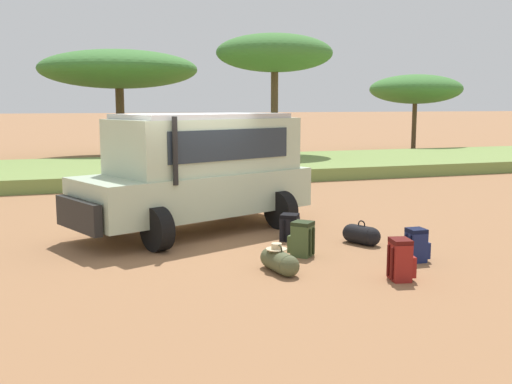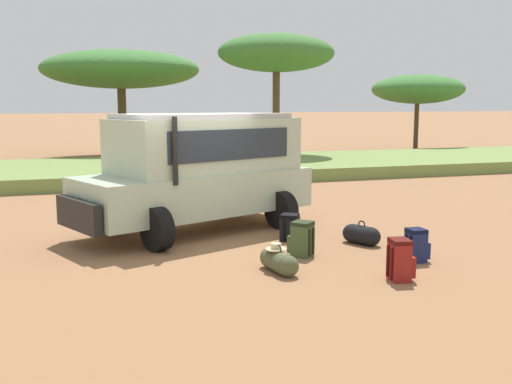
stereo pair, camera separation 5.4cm
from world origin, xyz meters
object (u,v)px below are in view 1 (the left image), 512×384
duffel_bag_soft_canvas (361,235)px  acacia_tree_right_mid (275,54)px  backpack_near_rear_wheel (401,260)px  duffel_bag_low_black_case (279,261)px  backpack_cluster_center (417,245)px  acacia_tree_centre_back (119,70)px  safari_vehicle (200,169)px  backpack_beside_front_wheel (290,227)px  backpack_outermost (302,239)px  acacia_tree_far_right (415,89)px

duffel_bag_soft_canvas → acacia_tree_right_mid: (3.71, 14.85, 4.59)m
backpack_near_rear_wheel → duffel_bag_low_black_case: size_ratio=0.69×
backpack_cluster_center → backpack_near_rear_wheel: backpack_near_rear_wheel is taller
duffel_bag_low_black_case → acacia_tree_centre_back: (-0.20, 21.67, 4.09)m
safari_vehicle → backpack_beside_front_wheel: safari_vehicle is taller
backpack_outermost → acacia_tree_right_mid: bearing=71.5°
acacia_tree_centre_back → acacia_tree_far_right: (15.78, -1.50, -0.86)m
safari_vehicle → duffel_bag_soft_canvas: bearing=-40.1°
backpack_outermost → acacia_tree_centre_back: size_ratio=0.08×
backpack_cluster_center → duffel_bag_low_black_case: bearing=177.2°
duffel_bag_soft_canvas → safari_vehicle: bearing=139.9°
backpack_outermost → duffel_bag_soft_canvas: bearing=18.4°
backpack_cluster_center → duffel_bag_soft_canvas: size_ratio=0.74×
duffel_bag_low_black_case → duffel_bag_soft_canvas: 2.51m
backpack_outermost → acacia_tree_far_right: size_ratio=0.12×
duffel_bag_low_black_case → acacia_tree_right_mid: (5.86, 16.15, 4.59)m
acacia_tree_far_right → duffel_bag_soft_canvas: bearing=-125.4°
acacia_tree_centre_back → duffel_bag_low_black_case: bearing=-89.5°
backpack_near_rear_wheel → acacia_tree_right_mid: acacia_tree_right_mid is taller
backpack_near_rear_wheel → backpack_outermost: size_ratio=1.03×
duffel_bag_low_black_case → acacia_tree_centre_back: 22.05m
backpack_beside_front_wheel → acacia_tree_far_right: bearing=51.2°
backpack_near_rear_wheel → acacia_tree_centre_back: acacia_tree_centre_back is taller
backpack_near_rear_wheel → backpack_beside_front_wheel: bearing=101.4°
duffel_bag_soft_canvas → acacia_tree_centre_back: 20.91m
acacia_tree_right_mid → backpack_beside_front_wheel: bearing=-109.1°
backpack_near_rear_wheel → acacia_tree_far_right: 25.55m
acacia_tree_centre_back → duffel_bag_soft_canvas: bearing=-83.4°
duffel_bag_low_black_case → acacia_tree_centre_back: acacia_tree_centre_back is taller
safari_vehicle → acacia_tree_right_mid: acacia_tree_right_mid is taller
acacia_tree_centre_back → acacia_tree_far_right: acacia_tree_centre_back is taller
backpack_beside_front_wheel → backpack_cluster_center: (1.45, -2.14, 0.02)m
duffel_bag_low_black_case → acacia_tree_right_mid: bearing=70.1°
backpack_outermost → acacia_tree_right_mid: (5.13, 15.33, 4.47)m
backpack_beside_front_wheel → safari_vehicle: bearing=134.2°
acacia_tree_right_mid → acacia_tree_far_right: size_ratio=1.09×
backpack_outermost → acacia_tree_far_right: 24.58m
acacia_tree_right_mid → acacia_tree_far_right: (9.72, 4.02, -1.36)m
backpack_outermost → acacia_tree_right_mid: size_ratio=0.11×
backpack_beside_front_wheel → duffel_bag_soft_canvas: size_ratio=0.68×
safari_vehicle → backpack_near_rear_wheel: size_ratio=8.49×
acacia_tree_centre_back → acacia_tree_far_right: size_ratio=1.49×
duffel_bag_soft_canvas → backpack_cluster_center: bearing=-78.9°
backpack_beside_front_wheel → backpack_cluster_center: bearing=-55.8°
backpack_outermost → duffel_bag_soft_canvas: (1.42, 0.47, -0.12)m
duffel_bag_soft_canvas → acacia_tree_far_right: (13.43, 18.87, 3.23)m
acacia_tree_right_mid → backpack_cluster_center: bearing=-101.9°
acacia_tree_far_right → safari_vehicle: bearing=-133.9°
backpack_near_rear_wheel → acacia_tree_right_mid: (4.28, 17.13, 4.46)m
duffel_bag_low_black_case → duffel_bag_soft_canvas: size_ratio=1.21×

